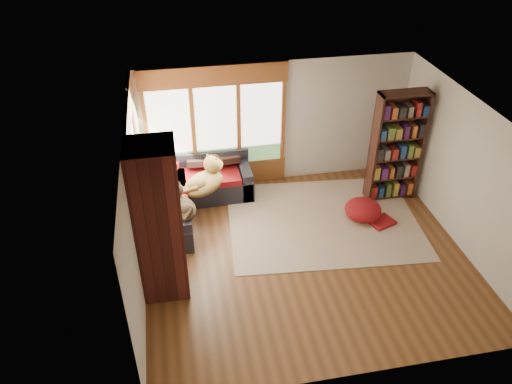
{
  "coord_description": "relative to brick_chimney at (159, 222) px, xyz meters",
  "views": [
    {
      "loc": [
        -2.07,
        -6.34,
        5.8
      ],
      "look_at": [
        -0.74,
        0.67,
        0.95
      ],
      "focal_mm": 35.0,
      "sensor_mm": 36.0,
      "label": 1
    }
  ],
  "objects": [
    {
      "name": "wall_front",
      "position": [
        2.4,
        -2.15,
        0.0
      ],
      "size": [
        5.5,
        0.04,
        2.6
      ],
      "primitive_type": "cube",
      "color": "silver",
      "rests_on": "ground"
    },
    {
      "name": "windows_back",
      "position": [
        1.2,
        2.82,
        0.05
      ],
      "size": [
        2.82,
        0.1,
        1.9
      ],
      "color": "brown",
      "rests_on": "wall_back"
    },
    {
      "name": "sectional_sofa",
      "position": [
        0.45,
        2.05,
        -1.0
      ],
      "size": [
        2.2,
        2.2,
        0.8
      ],
      "rotation": [
        0.0,
        0.0,
        -0.04
      ],
      "color": "black",
      "rests_on": "ground"
    },
    {
      "name": "windows_left",
      "position": [
        -0.32,
        1.55,
        0.05
      ],
      "size": [
        0.1,
        2.62,
        1.9
      ],
      "color": "brown",
      "rests_on": "wall_left"
    },
    {
      "name": "bookshelf",
      "position": [
        4.54,
        1.76,
        -0.17
      ],
      "size": [
        0.97,
        0.32,
        2.27
      ],
      "color": "#3D1D14",
      "rests_on": "ground"
    },
    {
      "name": "area_rug",
      "position": [
        2.99,
        1.2,
        -1.29
      ],
      "size": [
        3.77,
        3.01,
        0.01
      ],
      "primitive_type": "cube",
      "rotation": [
        0.0,
        0.0,
        -0.09
      ],
      "color": "silver",
      "rests_on": "ground"
    },
    {
      "name": "wall_back",
      "position": [
        2.4,
        2.85,
        0.0
      ],
      "size": [
        5.5,
        0.04,
        2.6
      ],
      "primitive_type": "cube",
      "color": "silver",
      "rests_on": "ground"
    },
    {
      "name": "wall_left",
      "position": [
        -0.35,
        0.35,
        0.0
      ],
      "size": [
        0.04,
        5.0,
        2.6
      ],
      "primitive_type": "cube",
      "color": "silver",
      "rests_on": "ground"
    },
    {
      "name": "brick_chimney",
      "position": [
        0.0,
        0.0,
        0.0
      ],
      "size": [
        0.7,
        0.7,
        2.6
      ],
      "primitive_type": "cube",
      "color": "#471914",
      "rests_on": "ground"
    },
    {
      "name": "floor",
      "position": [
        2.4,
        0.35,
        -1.3
      ],
      "size": [
        5.5,
        5.5,
        0.0
      ],
      "primitive_type": "plane",
      "color": "#5A3419",
      "rests_on": "ground"
    },
    {
      "name": "wall_right",
      "position": [
        5.15,
        0.35,
        0.0
      ],
      "size": [
        0.04,
        5.0,
        2.6
      ],
      "primitive_type": "cube",
      "color": "silver",
      "rests_on": "ground"
    },
    {
      "name": "roller_blind",
      "position": [
        -0.29,
        2.38,
        0.45
      ],
      "size": [
        0.03,
        0.72,
        0.9
      ],
      "primitive_type": "cube",
      "color": "gray",
      "rests_on": "wall_left"
    },
    {
      "name": "dog_brindle",
      "position": [
        0.34,
        1.23,
        -0.55
      ],
      "size": [
        0.68,
        0.87,
        0.43
      ],
      "rotation": [
        0.0,
        0.0,
        1.87
      ],
      "color": "black",
      "rests_on": "sectional_sofa"
    },
    {
      "name": "ceiling",
      "position": [
        2.4,
        0.35,
        1.3
      ],
      "size": [
        5.5,
        5.5,
        0.0
      ],
      "primitive_type": "plane",
      "color": "white"
    },
    {
      "name": "throw_pillows",
      "position": [
        0.48,
        2.2,
        -0.53
      ],
      "size": [
        1.98,
        1.68,
        0.45
      ],
      "color": "black",
      "rests_on": "sectional_sofa"
    },
    {
      "name": "pouf",
      "position": [
        3.76,
        1.16,
        -1.1
      ],
      "size": [
        0.76,
        0.76,
        0.38
      ],
      "primitive_type": "ellipsoid",
      "rotation": [
        0.0,
        0.0,
        -0.1
      ],
      "color": "maroon",
      "rests_on": "area_rug"
    },
    {
      "name": "dog_tan",
      "position": [
        0.87,
        1.89,
        -0.5
      ],
      "size": [
        1.04,
        1.06,
        0.52
      ],
      "rotation": [
        0.0,
        0.0,
        0.83
      ],
      "color": "brown",
      "rests_on": "sectional_sofa"
    }
  ]
}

